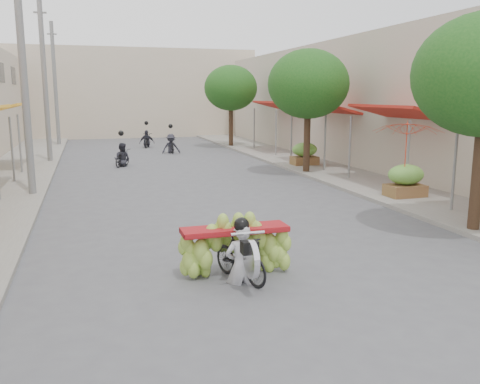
% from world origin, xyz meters
% --- Properties ---
extents(ground, '(120.00, 120.00, 0.00)m').
position_xyz_m(ground, '(0.00, 0.00, 0.00)').
color(ground, '#55565B').
rests_on(ground, ground).
extents(sidewalk_right, '(4.00, 60.00, 0.12)m').
position_xyz_m(sidewalk_right, '(7.00, 15.00, 0.06)').
color(sidewalk_right, gray).
rests_on(sidewalk_right, ground).
extents(shophouse_row_right, '(9.77, 40.00, 6.00)m').
position_xyz_m(shophouse_row_right, '(11.99, 14.00, 3.00)').
color(shophouse_row_right, '#B8AB98').
rests_on(shophouse_row_right, ground).
extents(far_building, '(20.00, 6.00, 7.00)m').
position_xyz_m(far_building, '(0.00, 38.00, 3.50)').
color(far_building, beige).
rests_on(far_building, ground).
extents(utility_pole_mid, '(0.60, 0.24, 8.00)m').
position_xyz_m(utility_pole_mid, '(-5.40, 12.00, 4.03)').
color(utility_pole_mid, slate).
rests_on(utility_pole_mid, ground).
extents(utility_pole_far, '(0.60, 0.24, 8.00)m').
position_xyz_m(utility_pole_far, '(-5.40, 21.00, 4.03)').
color(utility_pole_far, slate).
rests_on(utility_pole_far, ground).
extents(utility_pole_back, '(0.60, 0.24, 8.00)m').
position_xyz_m(utility_pole_back, '(-5.40, 30.00, 4.03)').
color(utility_pole_back, slate).
rests_on(utility_pole_back, ground).
extents(street_tree_mid, '(3.40, 3.40, 5.25)m').
position_xyz_m(street_tree_mid, '(5.40, 14.00, 3.78)').
color(street_tree_mid, '#3A2719').
rests_on(street_tree_mid, ground).
extents(street_tree_far, '(3.40, 3.40, 5.25)m').
position_xyz_m(street_tree_far, '(5.40, 26.00, 3.78)').
color(street_tree_far, '#3A2719').
rests_on(street_tree_far, ground).
extents(produce_crate_mid, '(1.20, 0.88, 1.16)m').
position_xyz_m(produce_crate_mid, '(6.20, 8.00, 0.71)').
color(produce_crate_mid, brown).
rests_on(produce_crate_mid, ground).
extents(produce_crate_far, '(1.20, 0.88, 1.16)m').
position_xyz_m(produce_crate_far, '(6.20, 16.00, 0.71)').
color(produce_crate_far, brown).
rests_on(produce_crate_far, ground).
extents(banana_motorbike, '(2.20, 1.77, 2.01)m').
position_xyz_m(banana_motorbike, '(-1.01, 2.67, 0.68)').
color(banana_motorbike, black).
rests_on(banana_motorbike, ground).
extents(market_umbrella, '(2.66, 2.66, 1.95)m').
position_xyz_m(market_umbrella, '(6.01, 7.78, 2.58)').
color(market_umbrella, red).
rests_on(market_umbrella, ground).
extents(pedestrian, '(0.88, 0.71, 1.55)m').
position_xyz_m(pedestrian, '(6.25, 16.20, 0.90)').
color(pedestrian, white).
rests_on(pedestrian, ground).
extents(bg_motorbike_a, '(1.11, 1.52, 1.95)m').
position_xyz_m(bg_motorbike_a, '(-2.03, 18.68, 0.78)').
color(bg_motorbike_a, black).
rests_on(bg_motorbike_a, ground).
extents(bg_motorbike_b, '(1.08, 1.53, 1.95)m').
position_xyz_m(bg_motorbike_b, '(1.09, 23.58, 0.88)').
color(bg_motorbike_b, black).
rests_on(bg_motorbike_b, ground).
extents(bg_motorbike_c, '(1.07, 1.65, 1.95)m').
position_xyz_m(bg_motorbike_c, '(0.12, 27.38, 0.81)').
color(bg_motorbike_c, black).
rests_on(bg_motorbike_c, ground).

